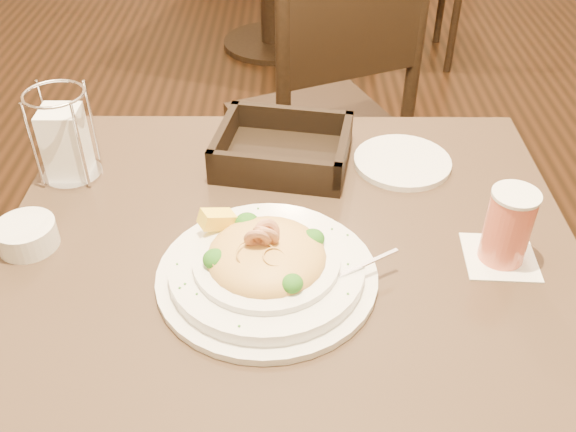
{
  "coord_description": "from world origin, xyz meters",
  "views": [
    {
      "loc": [
        0.0,
        -0.7,
        1.39
      ],
      "look_at": [
        0.0,
        0.02,
        0.82
      ],
      "focal_mm": 40.0,
      "sensor_mm": 36.0,
      "label": 1
    }
  ],
  "objects_px": {
    "napkin_caddy": "(65,141)",
    "butter_ramekin": "(27,235)",
    "drink_glass": "(508,227)",
    "bread_basket": "(283,151)",
    "main_table": "(288,367)",
    "dining_chair_near": "(325,121)",
    "side_plate": "(402,162)",
    "pasta_bowl": "(266,264)"
  },
  "relations": [
    {
      "from": "napkin_caddy",
      "to": "butter_ramekin",
      "type": "bearing_deg",
      "value": -94.55
    },
    {
      "from": "drink_glass",
      "to": "bread_basket",
      "type": "height_order",
      "value": "drink_glass"
    },
    {
      "from": "main_table",
      "to": "drink_glass",
      "type": "distance_m",
      "value": 0.43
    },
    {
      "from": "butter_ramekin",
      "to": "drink_glass",
      "type": "bearing_deg",
      "value": -1.96
    },
    {
      "from": "main_table",
      "to": "butter_ramekin",
      "type": "relative_size",
      "value": 9.81
    },
    {
      "from": "bread_basket",
      "to": "napkin_caddy",
      "type": "relative_size",
      "value": 1.6
    },
    {
      "from": "dining_chair_near",
      "to": "side_plate",
      "type": "xyz_separation_m",
      "value": [
        0.11,
        -0.58,
        0.25
      ]
    },
    {
      "from": "bread_basket",
      "to": "napkin_caddy",
      "type": "distance_m",
      "value": 0.38
    },
    {
      "from": "dining_chair_near",
      "to": "drink_glass",
      "type": "bearing_deg",
      "value": 81.05
    },
    {
      "from": "main_table",
      "to": "dining_chair_near",
      "type": "bearing_deg",
      "value": 83.59
    },
    {
      "from": "bread_basket",
      "to": "drink_glass",
      "type": "bearing_deg",
      "value": -38.3
    },
    {
      "from": "main_table",
      "to": "bread_basket",
      "type": "distance_m",
      "value": 0.38
    },
    {
      "from": "napkin_caddy",
      "to": "side_plate",
      "type": "relative_size",
      "value": 0.93
    },
    {
      "from": "side_plate",
      "to": "drink_glass",
      "type": "bearing_deg",
      "value": -65.9
    },
    {
      "from": "main_table",
      "to": "dining_chair_near",
      "type": "distance_m",
      "value": 0.87
    },
    {
      "from": "pasta_bowl",
      "to": "napkin_caddy",
      "type": "distance_m",
      "value": 0.44
    },
    {
      "from": "drink_glass",
      "to": "main_table",
      "type": "bearing_deg",
      "value": -176.09
    },
    {
      "from": "dining_chair_near",
      "to": "drink_glass",
      "type": "height_order",
      "value": "dining_chair_near"
    },
    {
      "from": "pasta_bowl",
      "to": "drink_glass",
      "type": "bearing_deg",
      "value": 7.69
    },
    {
      "from": "dining_chair_near",
      "to": "butter_ramekin",
      "type": "height_order",
      "value": "dining_chair_near"
    },
    {
      "from": "main_table",
      "to": "butter_ramekin",
      "type": "distance_m",
      "value": 0.48
    },
    {
      "from": "dining_chair_near",
      "to": "side_plate",
      "type": "relative_size",
      "value": 5.28
    },
    {
      "from": "bread_basket",
      "to": "side_plate",
      "type": "height_order",
      "value": "bread_basket"
    },
    {
      "from": "main_table",
      "to": "side_plate",
      "type": "distance_m",
      "value": 0.42
    },
    {
      "from": "pasta_bowl",
      "to": "side_plate",
      "type": "height_order",
      "value": "pasta_bowl"
    },
    {
      "from": "bread_basket",
      "to": "butter_ramekin",
      "type": "relative_size",
      "value": 2.86
    },
    {
      "from": "drink_glass",
      "to": "napkin_caddy",
      "type": "distance_m",
      "value": 0.74
    },
    {
      "from": "butter_ramekin",
      "to": "napkin_caddy",
      "type": "bearing_deg",
      "value": 85.45
    },
    {
      "from": "pasta_bowl",
      "to": "side_plate",
      "type": "distance_m",
      "value": 0.38
    },
    {
      "from": "main_table",
      "to": "pasta_bowl",
      "type": "xyz_separation_m",
      "value": [
        -0.03,
        -0.03,
        0.26
      ]
    },
    {
      "from": "drink_glass",
      "to": "bread_basket",
      "type": "relative_size",
      "value": 0.46
    },
    {
      "from": "bread_basket",
      "to": "napkin_caddy",
      "type": "bearing_deg",
      "value": -173.31
    },
    {
      "from": "main_table",
      "to": "bread_basket",
      "type": "xyz_separation_m",
      "value": [
        -0.01,
        0.28,
        0.26
      ]
    },
    {
      "from": "main_table",
      "to": "dining_chair_near",
      "type": "xyz_separation_m",
      "value": [
        0.1,
        0.86,
        -0.01
      ]
    },
    {
      "from": "bread_basket",
      "to": "butter_ramekin",
      "type": "distance_m",
      "value": 0.46
    },
    {
      "from": "napkin_caddy",
      "to": "drink_glass",
      "type": "bearing_deg",
      "value": -17.15
    },
    {
      "from": "dining_chair_near",
      "to": "bread_basket",
      "type": "xyz_separation_m",
      "value": [
        -0.11,
        -0.58,
        0.27
      ]
    },
    {
      "from": "dining_chair_near",
      "to": "pasta_bowl",
      "type": "height_order",
      "value": "dining_chair_near"
    },
    {
      "from": "main_table",
      "to": "napkin_caddy",
      "type": "relative_size",
      "value": 5.5
    },
    {
      "from": "main_table",
      "to": "dining_chair_near",
      "type": "height_order",
      "value": "dining_chair_near"
    },
    {
      "from": "pasta_bowl",
      "to": "napkin_caddy",
      "type": "height_order",
      "value": "napkin_caddy"
    },
    {
      "from": "napkin_caddy",
      "to": "side_plate",
      "type": "xyz_separation_m",
      "value": [
        0.59,
        0.04,
        -0.06
      ]
    }
  ]
}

